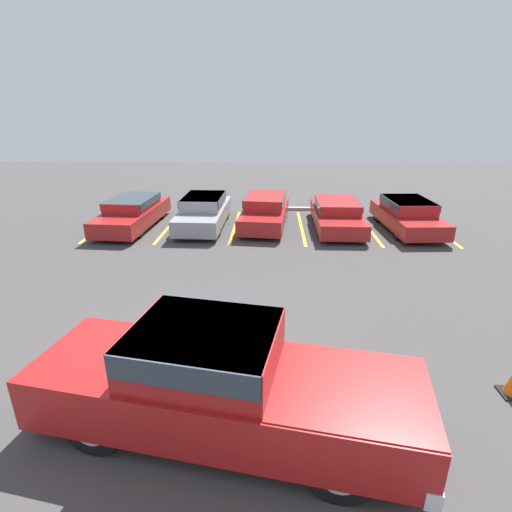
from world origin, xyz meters
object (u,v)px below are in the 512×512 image
at_px(parked_sedan_b, 204,210).
at_px(pickup_truck, 225,383).
at_px(parked_sedan_a, 133,211).
at_px(wheel_stop_curb, 295,209).
at_px(parked_sedan_d, 337,213).
at_px(parked_sedan_c, 265,210).
at_px(parked_sedan_e, 408,214).

bearing_deg(parked_sedan_b, pickup_truck, 12.11).
distance_m(parked_sedan_a, wheel_stop_curb, 7.59).
xyz_separation_m(parked_sedan_a, parked_sedan_d, (8.46, 0.14, -0.03)).
bearing_deg(pickup_truck, wheel_stop_curb, 93.00).
xyz_separation_m(parked_sedan_b, wheel_stop_curb, (3.97, 2.91, -0.62)).
bearing_deg(parked_sedan_a, wheel_stop_curb, 117.20).
height_order(pickup_truck, wheel_stop_curb, pickup_truck).
relative_size(parked_sedan_b, parked_sedan_d, 0.99).
bearing_deg(parked_sedan_c, parked_sedan_d, 90.00).
bearing_deg(parked_sedan_b, parked_sedan_e, 90.13).
distance_m(parked_sedan_d, parked_sedan_e, 2.83).
distance_m(parked_sedan_a, parked_sedan_c, 5.51).
bearing_deg(parked_sedan_e, pickup_truck, -32.65).
relative_size(parked_sedan_a, parked_sedan_c, 1.05).
relative_size(pickup_truck, parked_sedan_a, 1.26).
bearing_deg(wheel_stop_curb, parked_sedan_a, -156.03).
height_order(parked_sedan_c, parked_sedan_e, parked_sedan_c).
relative_size(pickup_truck, parked_sedan_c, 1.32).
height_order(parked_sedan_b, parked_sedan_c, parked_sedan_b).
bearing_deg(parked_sedan_a, parked_sedan_e, 93.30).
xyz_separation_m(parked_sedan_a, wheel_stop_curb, (6.91, 3.07, -0.58)).
xyz_separation_m(pickup_truck, parked_sedan_c, (0.40, 11.44, -0.22)).
bearing_deg(pickup_truck, parked_sedan_a, 125.18).
distance_m(pickup_truck, parked_sedan_b, 11.39).
bearing_deg(parked_sedan_e, parked_sedan_c, -97.44).
bearing_deg(parked_sedan_e, parked_sedan_b, -94.42).
bearing_deg(parked_sedan_e, wheel_stop_curb, -128.34).
relative_size(pickup_truck, parked_sedan_d, 1.34).
relative_size(pickup_truck, parked_sedan_e, 1.37).
xyz_separation_m(parked_sedan_e, wheel_stop_curb, (-4.37, 3.06, -0.59)).
height_order(parked_sedan_d, parked_sedan_e, parked_sedan_e).
bearing_deg(parked_sedan_d, parked_sedan_a, -88.52).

